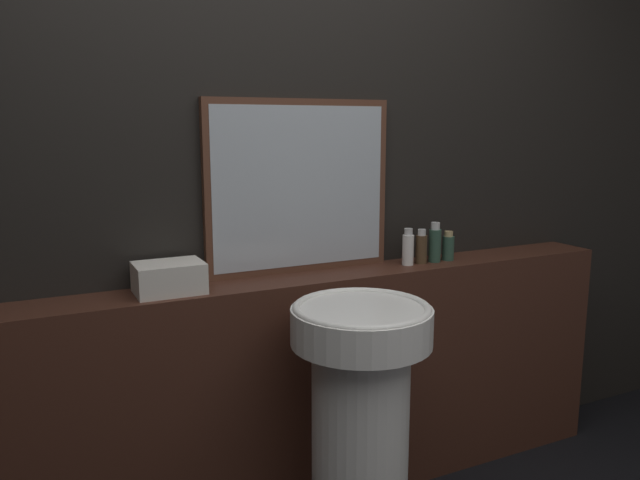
# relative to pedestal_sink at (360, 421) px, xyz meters

# --- Properties ---
(wall_back) EXTENTS (8.00, 0.06, 2.50)m
(wall_back) POSITION_rel_pedestal_sink_xyz_m (-0.03, 0.55, 0.74)
(wall_back) COLOR black
(wall_back) RESTS_ON ground_plane
(vanity_counter) EXTENTS (2.79, 0.22, 0.90)m
(vanity_counter) POSITION_rel_pedestal_sink_xyz_m (-0.03, 0.41, -0.06)
(vanity_counter) COLOR #422319
(vanity_counter) RESTS_ON ground_plane
(pedestal_sink) EXTENTS (0.45, 0.45, 0.90)m
(pedestal_sink) POSITION_rel_pedestal_sink_xyz_m (0.00, 0.00, 0.00)
(pedestal_sink) COLOR white
(pedestal_sink) RESTS_ON ground_plane
(mirror) EXTENTS (0.74, 0.03, 0.65)m
(mirror) POSITION_rel_pedestal_sink_xyz_m (0.02, 0.50, 0.72)
(mirror) COLOR #563323
(mirror) RESTS_ON vanity_counter
(towel_stack) EXTENTS (0.22, 0.16, 0.10)m
(towel_stack) POSITION_rel_pedestal_sink_xyz_m (-0.51, 0.41, 0.45)
(towel_stack) COLOR silver
(towel_stack) RESTS_ON vanity_counter
(shampoo_bottle) EXTENTS (0.05, 0.05, 0.15)m
(shampoo_bottle) POSITION_rel_pedestal_sink_xyz_m (0.45, 0.41, 0.46)
(shampoo_bottle) COLOR white
(shampoo_bottle) RESTS_ON vanity_counter
(conditioner_bottle) EXTENTS (0.05, 0.05, 0.14)m
(conditioner_bottle) POSITION_rel_pedestal_sink_xyz_m (0.51, 0.41, 0.46)
(conditioner_bottle) COLOR #4C3823
(conditioner_bottle) RESTS_ON vanity_counter
(lotion_bottle) EXTENTS (0.05, 0.05, 0.16)m
(lotion_bottle) POSITION_rel_pedestal_sink_xyz_m (0.58, 0.41, 0.47)
(lotion_bottle) COLOR #2D4C3D
(lotion_bottle) RESTS_ON vanity_counter
(body_wash_bottle) EXTENTS (0.05, 0.05, 0.12)m
(body_wash_bottle) POSITION_rel_pedestal_sink_xyz_m (0.65, 0.41, 0.45)
(body_wash_bottle) COLOR #2D4C3D
(body_wash_bottle) RESTS_ON vanity_counter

